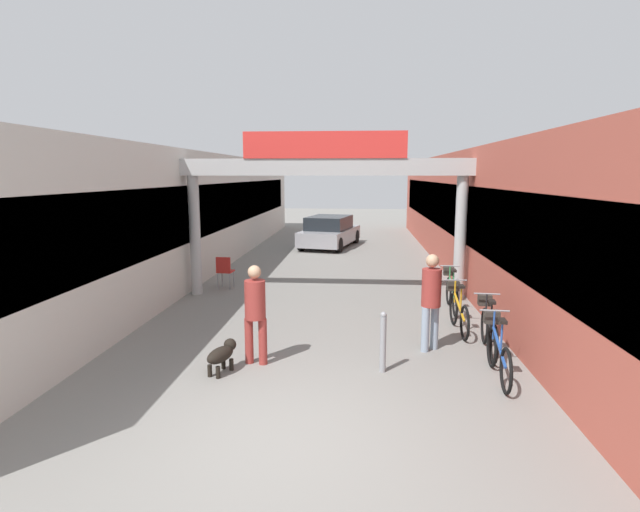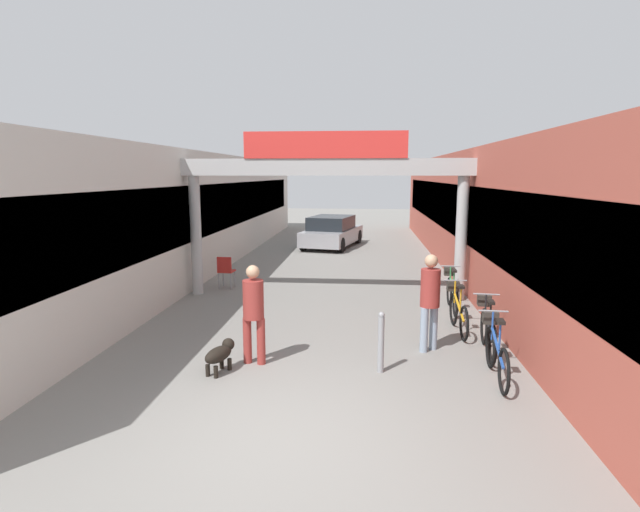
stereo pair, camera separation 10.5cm
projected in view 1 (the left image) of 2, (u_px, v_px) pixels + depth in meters
ground_plane at (283, 438)px, 5.92m from camera, size 80.00×80.00×0.00m
storefront_left at (183, 211)px, 16.83m from camera, size 3.00×26.00×3.74m
storefront_right at (491, 213)px, 16.03m from camera, size 3.00×26.00×3.74m
arcade_sign_gateway at (325, 181)px, 12.29m from camera, size 7.40×0.47×4.12m
pedestrian_with_dog at (255, 308)px, 8.11m from camera, size 0.40×0.39×1.65m
pedestrian_companion at (431, 296)px, 8.73m from camera, size 0.48×0.48×1.73m
dog_on_leash at (222, 354)px, 7.84m from camera, size 0.45×0.70×0.49m
bicycle_blue_nearest at (497, 349)px, 7.68m from camera, size 0.46×1.69×0.98m
bicycle_black_second at (488, 327)px, 8.79m from camera, size 0.46×1.69×0.98m
bicycle_orange_third at (458, 309)px, 9.95m from camera, size 0.46×1.69×0.98m
bicycle_green_farthest at (451, 291)px, 11.54m from camera, size 0.46×1.69×0.98m
bollard_post_metal at (383, 342)px, 7.83m from camera, size 0.10×0.10×0.98m
cafe_chair_red_nearer at (225, 269)px, 13.56m from camera, size 0.43×0.43×0.89m
parked_car_silver at (330, 232)px, 21.43m from camera, size 2.59×4.29×1.33m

